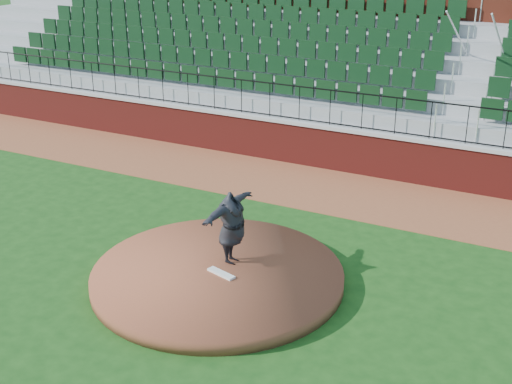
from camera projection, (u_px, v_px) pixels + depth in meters
ground at (222, 276)px, 13.81m from camera, size 90.00×90.00×0.00m
warning_track at (322, 188)px, 18.26m from camera, size 34.00×3.20×0.01m
field_wall at (344, 150)px, 19.35m from camera, size 34.00×0.35×1.20m
wall_cap at (345, 128)px, 19.11m from camera, size 34.00×0.45×0.10m
wall_railing at (346, 110)px, 18.90m from camera, size 34.00×0.05×1.00m
seating_stands at (377, 73)px, 20.96m from camera, size 34.00×5.10×4.60m
concourse_wall at (404, 45)px, 23.09m from camera, size 34.00×0.50×5.50m
pitchers_mound at (218, 276)px, 13.54m from camera, size 5.03×5.03×0.25m
pitching_rubber at (221, 273)px, 13.34m from camera, size 0.65×0.32×0.04m
pitcher at (232, 228)px, 13.54m from camera, size 0.53×1.89×1.54m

